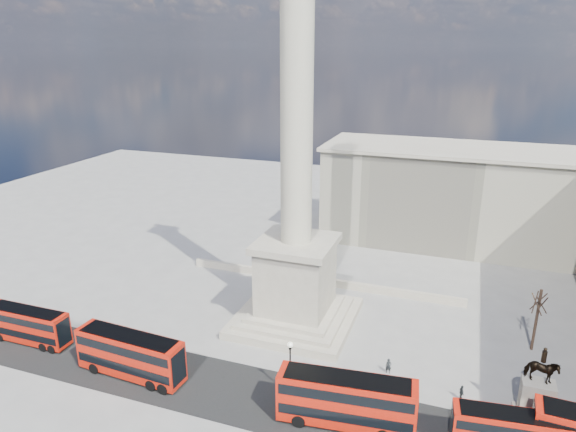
# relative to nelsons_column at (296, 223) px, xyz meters

# --- Properties ---
(ground) EXTENTS (180.00, 180.00, 0.00)m
(ground) POSITION_rel_nelsons_column_xyz_m (0.00, -5.00, -12.92)
(ground) COLOR gray
(ground) RESTS_ON ground
(asphalt_road) EXTENTS (120.00, 9.00, 0.01)m
(asphalt_road) POSITION_rel_nelsons_column_xyz_m (5.00, -15.00, -12.91)
(asphalt_road) COLOR black
(asphalt_road) RESTS_ON ground
(nelsons_column) EXTENTS (14.00, 14.00, 49.85)m
(nelsons_column) POSITION_rel_nelsons_column_xyz_m (0.00, 0.00, 0.00)
(nelsons_column) COLOR #B3AA95
(nelsons_column) RESTS_ON ground
(balustrade_wall) EXTENTS (40.00, 0.60, 1.10)m
(balustrade_wall) POSITION_rel_nelsons_column_xyz_m (0.00, 11.00, -12.37)
(balustrade_wall) COLOR #B8AE98
(balustrade_wall) RESTS_ON ground
(building_northeast) EXTENTS (51.00, 17.00, 16.60)m
(building_northeast) POSITION_rel_nelsons_column_xyz_m (20.00, 35.00, -4.59)
(building_northeast) COLOR beige
(building_northeast) RESTS_ON ground
(red_bus_a) EXTENTS (11.94, 3.39, 4.79)m
(red_bus_a) POSITION_rel_nelsons_column_xyz_m (-12.28, -16.19, -10.41)
(red_bus_a) COLOR red
(red_bus_a) RESTS_ON ground
(red_bus_b) EXTENTS (12.49, 4.09, 4.97)m
(red_bus_b) POSITION_rel_nelsons_column_xyz_m (10.25, -15.79, -10.31)
(red_bus_b) COLOR red
(red_bus_b) RESTS_ON ground
(red_bus_e) EXTENTS (10.27, 2.50, 4.16)m
(red_bus_e) POSITION_rel_nelsons_column_xyz_m (-27.31, -14.74, -10.74)
(red_bus_e) COLOR red
(red_bus_e) RESTS_ON ground
(victorian_lamp) EXTENTS (0.52, 0.52, 6.02)m
(victorian_lamp) POSITION_rel_nelsons_column_xyz_m (4.14, -13.74, -9.37)
(victorian_lamp) COLOR black
(victorian_lamp) RESTS_ON ground
(equestrian_statue) EXTENTS (3.53, 2.65, 7.47)m
(equestrian_statue) POSITION_rel_nelsons_column_xyz_m (26.26, -9.14, -10.36)
(equestrian_statue) COLOR #B8AE98
(equestrian_statue) RESTS_ON ground
(bare_tree_far) EXTENTS (1.92, 1.92, 7.84)m
(bare_tree_far) POSITION_rel_nelsons_column_xyz_m (27.09, 3.10, -6.74)
(bare_tree_far) COLOR #332319
(bare_tree_far) RESTS_ON ground
(pedestrian_walking) EXTENTS (0.67, 0.50, 1.66)m
(pedestrian_walking) POSITION_rel_nelsons_column_xyz_m (12.56, -6.75, -12.09)
(pedestrian_walking) COLOR black
(pedestrian_walking) RESTS_ON ground
(pedestrian_crossing) EXTENTS (0.68, 0.96, 1.51)m
(pedestrian_crossing) POSITION_rel_nelsons_column_xyz_m (19.91, -8.54, -12.16)
(pedestrian_crossing) COLOR black
(pedestrian_crossing) RESTS_ON ground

